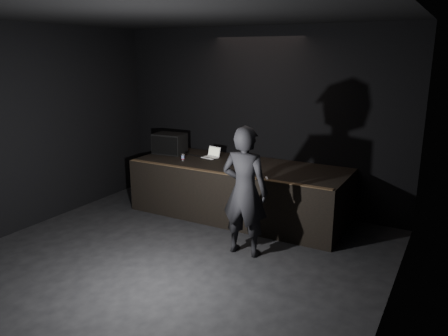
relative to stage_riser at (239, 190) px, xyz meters
name	(u,v)px	position (x,y,z in m)	size (l,w,h in m)	color
ground	(149,276)	(0.00, -2.73, -0.50)	(7.00, 7.00, 0.00)	black
room_walls	(142,133)	(0.00, -2.73, 1.52)	(6.10, 7.10, 3.52)	black
stage_riser	(239,190)	(0.00, 0.00, 0.00)	(4.00, 1.50, 1.00)	black
riser_lip	(220,173)	(0.00, -0.71, 0.51)	(3.92, 0.10, 0.01)	brown
stage_monitor	(170,144)	(-1.67, 0.12, 0.71)	(0.66, 0.52, 0.41)	black
cable	(197,156)	(-1.02, 0.16, 0.51)	(0.02, 0.02, 0.92)	black
laptop	(212,155)	(-0.73, 0.23, 0.55)	(0.34, 0.32, 0.20)	white
beer_can	(183,157)	(-1.07, -0.28, 0.57)	(0.06, 0.06, 0.14)	silver
plastic_cup	(259,162)	(0.31, 0.20, 0.55)	(0.08, 0.08, 0.09)	white
wii_remote	(267,178)	(0.84, -0.65, 0.51)	(0.03, 0.14, 0.03)	white
person	(245,191)	(0.82, -1.41, 0.50)	(0.73, 0.48, 1.99)	black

